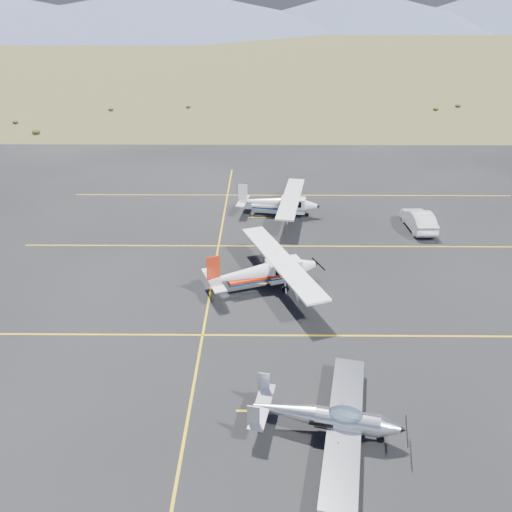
% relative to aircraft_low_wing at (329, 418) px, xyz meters
% --- Properties ---
extents(ground, '(1600.00, 1600.00, 0.00)m').
position_rel_aircraft_low_wing_xyz_m(ground, '(0.23, 4.75, -0.85)').
color(ground, '#383D1C').
rests_on(ground, ground).
extents(apron, '(72.00, 72.00, 0.02)m').
position_rel_aircraft_low_wing_xyz_m(apron, '(0.23, 11.75, -0.85)').
color(apron, black).
rests_on(apron, ground).
extents(aircraft_low_wing, '(5.96, 8.20, 1.77)m').
position_rel_aircraft_low_wing_xyz_m(aircraft_low_wing, '(0.00, 0.00, 0.00)').
color(aircraft_low_wing, silver).
rests_on(aircraft_low_wing, apron).
extents(aircraft_cessna, '(7.35, 10.26, 2.65)m').
position_rel_aircraft_low_wing_xyz_m(aircraft_cessna, '(-2.47, 11.81, 0.33)').
color(aircraft_cessna, white).
rests_on(aircraft_cessna, apron).
extents(aircraft_plain, '(6.00, 9.90, 2.50)m').
position_rel_aircraft_low_wing_xyz_m(aircraft_plain, '(-1.20, 23.82, 0.26)').
color(aircraft_plain, silver).
rests_on(aircraft_plain, apron).
extents(sedan, '(1.75, 4.64, 1.51)m').
position_rel_aircraft_low_wing_xyz_m(sedan, '(9.50, 20.98, -0.08)').
color(sedan, silver).
rests_on(sedan, apron).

